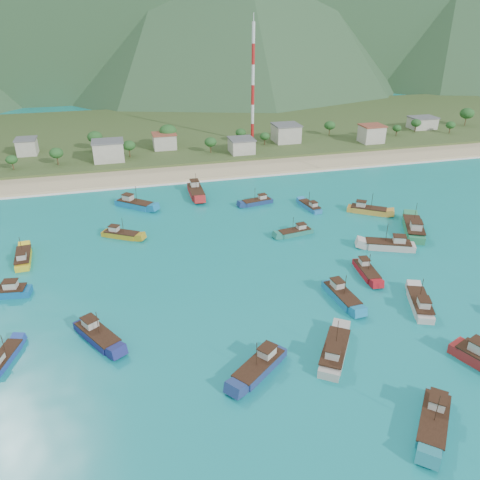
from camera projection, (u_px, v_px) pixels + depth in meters
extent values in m
plane|color=#0B8275|center=(254.00, 293.00, 94.13)|extent=(600.00, 600.00, 0.00)
cube|color=beige|center=(190.00, 173.00, 162.50)|extent=(400.00, 18.00, 1.20)
cube|color=#385123|center=(168.00, 132.00, 215.30)|extent=(400.00, 110.00, 2.40)
cube|color=white|center=(195.00, 182.00, 154.28)|extent=(400.00, 2.50, 0.08)
cube|color=beige|center=(27.00, 147.00, 176.24)|extent=(6.94, 7.58, 5.62)
cube|color=beige|center=(109.00, 151.00, 168.59)|extent=(10.57, 8.20, 6.91)
cube|color=beige|center=(165.00, 142.00, 183.46)|extent=(8.68, 7.24, 5.61)
cube|color=beige|center=(241.00, 146.00, 178.55)|extent=(8.73, 8.80, 5.06)
cube|color=beige|center=(286.00, 133.00, 192.83)|extent=(10.03, 9.68, 6.76)
cube|color=beige|center=(371.00, 134.00, 192.02)|extent=(8.72, 7.76, 6.63)
cube|color=beige|center=(422.00, 123.00, 214.38)|extent=(11.31, 8.09, 4.85)
cylinder|color=red|center=(252.00, 133.00, 192.31)|extent=(1.20, 1.20, 7.56)
cylinder|color=white|center=(253.00, 114.00, 188.95)|extent=(1.20, 1.20, 7.56)
cylinder|color=red|center=(253.00, 95.00, 185.58)|extent=(1.20, 1.20, 7.56)
cylinder|color=white|center=(253.00, 75.00, 182.21)|extent=(1.20, 1.20, 7.56)
cylinder|color=red|center=(253.00, 54.00, 178.85)|extent=(1.20, 1.20, 7.56)
cylinder|color=white|center=(253.00, 32.00, 175.48)|extent=(1.20, 1.20, 7.56)
cube|color=#AAA59A|center=(335.00, 352.00, 76.89)|extent=(9.49, 11.60, 2.13)
cube|color=beige|center=(333.00, 352.00, 74.02)|extent=(3.27, 3.41, 1.73)
cylinder|color=#382114|center=(337.00, 333.00, 75.91)|extent=(0.12, 0.12, 4.79)
cube|color=#227967|center=(294.00, 233.00, 118.06)|extent=(9.42, 4.03, 1.66)
cube|color=beige|center=(301.00, 227.00, 118.05)|extent=(2.30, 1.96, 1.35)
cylinder|color=#382114|center=(293.00, 224.00, 116.67)|extent=(0.12, 0.12, 3.73)
cube|color=yellow|center=(24.00, 259.00, 105.88)|extent=(3.84, 10.52, 1.88)
cube|color=beige|center=(21.00, 256.00, 103.34)|extent=(2.06, 2.48, 1.52)
cylinder|color=#382114|center=(21.00, 245.00, 105.02)|extent=(0.12, 0.12, 4.22)
cube|color=teal|center=(433.00, 424.00, 63.71)|extent=(10.10, 10.87, 2.09)
cube|color=beige|center=(437.00, 402.00, 64.75)|extent=(3.30, 3.35, 1.69)
cylinder|color=#382114|center=(437.00, 409.00, 61.67)|extent=(0.12, 0.12, 4.69)
cube|color=navy|center=(98.00, 337.00, 80.53)|extent=(8.46, 11.16, 2.01)
cube|color=beige|center=(90.00, 323.00, 81.13)|extent=(3.02, 3.19, 1.63)
cylinder|color=#382114|center=(98.00, 323.00, 78.68)|extent=(0.12, 0.12, 4.52)
cube|color=navy|center=(256.00, 203.00, 136.47)|extent=(9.57, 4.34, 1.68)
cube|color=beige|center=(262.00, 197.00, 136.52)|extent=(2.37, 2.04, 1.36)
cylinder|color=#382114|center=(255.00, 194.00, 135.06)|extent=(0.12, 0.12, 3.77)
cube|color=#AD8F1D|center=(122.00, 235.00, 116.76)|extent=(9.69, 7.48, 1.75)
cube|color=beige|center=(114.00, 229.00, 116.57)|extent=(2.79, 2.65, 1.42)
cylinder|color=#382114|center=(123.00, 225.00, 115.35)|extent=(0.12, 0.12, 3.94)
cube|color=navy|center=(259.00, 369.00, 73.48)|extent=(10.77, 9.37, 2.01)
cube|color=beige|center=(267.00, 352.00, 74.28)|extent=(3.23, 3.15, 1.64)
cylinder|color=#382114|center=(257.00, 354.00, 71.57)|extent=(0.12, 0.12, 4.53)
cube|color=#1473AB|center=(135.00, 205.00, 134.18)|extent=(11.13, 10.33, 2.13)
cube|color=beige|center=(128.00, 198.00, 134.27)|extent=(3.42, 3.37, 1.73)
cylinder|color=#382114|center=(136.00, 194.00, 132.38)|extent=(0.12, 0.12, 4.80)
cube|color=#197DB1|center=(342.00, 297.00, 91.67)|extent=(4.01, 10.88, 1.94)
cube|color=beige|center=(337.00, 284.00, 92.73)|extent=(2.14, 2.57, 1.57)
cylinder|color=#382114|center=(345.00, 285.00, 89.76)|extent=(0.12, 0.12, 4.36)
cube|color=beige|center=(388.00, 246.00, 111.15)|extent=(12.06, 7.74, 2.12)
cube|color=beige|center=(399.00, 239.00, 109.99)|extent=(3.27, 3.00, 1.72)
cylinder|color=#382114|center=(387.00, 233.00, 109.71)|extent=(0.12, 0.12, 4.76)
cube|color=#2572B1|center=(310.00, 207.00, 133.62)|extent=(4.02, 9.27, 1.63)
cube|color=beige|center=(313.00, 204.00, 131.46)|extent=(1.94, 2.27, 1.32)
cylinder|color=#382114|center=(309.00, 198.00, 132.86)|extent=(0.12, 0.12, 3.67)
cube|color=#257F51|center=(413.00, 229.00, 119.19)|extent=(9.75, 14.10, 2.50)
cube|color=beige|center=(416.00, 226.00, 115.72)|extent=(3.64, 3.91, 2.03)
cylinder|color=#382114|center=(415.00, 213.00, 118.07)|extent=(0.12, 0.12, 5.62)
cube|color=#B5141D|center=(367.00, 273.00, 100.39)|extent=(3.86, 9.86, 1.75)
cube|color=beige|center=(364.00, 262.00, 101.42)|extent=(1.99, 2.36, 1.42)
cylinder|color=#382114|center=(369.00, 262.00, 98.64)|extent=(0.12, 0.12, 3.93)
cube|color=beige|center=(480.00, 348.00, 74.59)|extent=(3.24, 3.55, 1.87)
cube|color=#B42323|center=(196.00, 193.00, 142.84)|extent=(4.04, 12.88, 2.33)
cube|color=beige|center=(195.00, 183.00, 144.18)|extent=(2.40, 2.96, 1.89)
cylinder|color=#382114|center=(196.00, 182.00, 140.53)|extent=(0.12, 0.12, 5.24)
cube|color=#22419C|center=(5.00, 358.00, 75.98)|extent=(5.06, 8.88, 1.55)
cylinder|color=#382114|center=(3.00, 344.00, 75.29)|extent=(0.12, 0.12, 3.49)
cube|color=beige|center=(419.00, 304.00, 89.45)|extent=(6.90, 11.10, 1.94)
cube|color=beige|center=(424.00, 303.00, 86.72)|extent=(2.72, 2.98, 1.58)
cylinder|color=#382114|center=(422.00, 289.00, 88.58)|extent=(0.12, 0.12, 4.38)
cube|color=gold|center=(368.00, 211.00, 130.51)|extent=(10.65, 8.80, 1.96)
cube|color=beige|center=(361.00, 204.00, 130.40)|extent=(3.14, 3.02, 1.59)
cylinder|color=#382114|center=(372.00, 201.00, 128.90)|extent=(0.12, 0.12, 4.41)
cube|color=#0D5E9C|center=(1.00, 293.00, 92.94)|extent=(11.09, 4.64, 1.95)
cube|color=beige|center=(11.00, 285.00, 92.38)|extent=(2.69, 2.29, 1.59)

